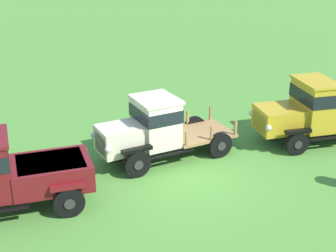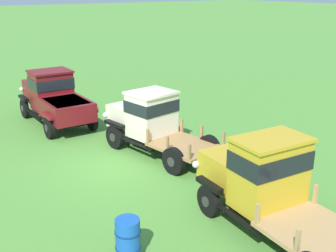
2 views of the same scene
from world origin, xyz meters
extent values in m
plane|color=#518E38|center=(0.00, 0.00, 0.00)|extent=(240.00, 240.00, 0.00)
cylinder|color=black|center=(-3.84, -1.18, 0.43)|extent=(0.86, 0.20, 0.86)
cylinder|color=#2D2D2D|center=(-3.84, -1.29, 0.43)|extent=(0.30, 0.04, 0.30)
cylinder|color=black|center=(-3.81, 0.61, 0.43)|extent=(0.86, 0.20, 0.86)
cylinder|color=#2D2D2D|center=(-3.81, 0.71, 0.43)|extent=(0.30, 0.04, 0.30)
cube|color=maroon|center=(-4.15, -0.28, 0.94)|extent=(2.20, 1.68, 0.74)
cube|color=black|center=(-4.15, -0.28, 1.28)|extent=(1.85, 1.43, 0.06)
cube|color=maroon|center=(-3.84, -1.18, 0.91)|extent=(0.94, 0.22, 0.12)
cube|color=maroon|center=(-3.81, 0.61, 0.91)|extent=(0.94, 0.22, 0.12)
cylinder|color=black|center=(-1.48, 0.42, 0.44)|extent=(0.89, 0.32, 0.87)
cylinder|color=#2D2D2D|center=(-1.46, 0.31, 0.44)|extent=(0.31, 0.07, 0.30)
cylinder|color=black|center=(-1.72, 2.07, 0.44)|extent=(0.89, 0.32, 0.87)
cylinder|color=#2D2D2D|center=(-1.74, 2.19, 0.44)|extent=(0.31, 0.07, 0.30)
cylinder|color=black|center=(1.54, 0.86, 0.44)|extent=(0.89, 0.32, 0.87)
cylinder|color=#2D2D2D|center=(1.55, 0.75, 0.44)|extent=(0.31, 0.07, 0.30)
cylinder|color=black|center=(1.29, 2.52, 0.44)|extent=(0.89, 0.32, 0.87)
cylinder|color=#2D2D2D|center=(1.28, 2.63, 0.44)|extent=(0.31, 0.07, 0.30)
cube|color=black|center=(-0.16, 1.46, 0.52)|extent=(4.38, 1.54, 0.12)
cube|color=beige|center=(-1.80, 1.22, 1.00)|extent=(1.51, 1.36, 0.84)
cube|color=silver|center=(-2.44, 1.12, 0.95)|extent=(0.19, 0.92, 0.63)
sphere|color=silver|center=(-2.36, 0.50, 1.02)|extent=(0.20, 0.20, 0.20)
sphere|color=silver|center=(-2.54, 1.74, 1.02)|extent=(0.20, 0.20, 0.20)
cube|color=black|center=(-1.48, 0.42, 0.92)|extent=(1.02, 0.34, 0.12)
cube|color=black|center=(-1.72, 2.07, 0.92)|extent=(1.02, 0.34, 0.12)
cube|color=beige|center=(-0.54, 1.40, 1.33)|extent=(1.40, 1.63, 1.51)
cube|color=black|center=(-0.54, 1.40, 1.67)|extent=(1.45, 1.67, 0.42)
cube|color=beige|center=(-0.54, 1.40, 2.12)|extent=(1.52, 1.71, 0.08)
cube|color=black|center=(-0.30, 0.61, 0.50)|extent=(1.67, 0.38, 0.05)
cube|color=black|center=(-0.54, 2.23, 0.50)|extent=(1.67, 0.38, 0.05)
cube|color=#9E7547|center=(1.10, 1.64, 0.63)|extent=(2.34, 1.96, 0.10)
cube|color=#9E7547|center=(0.27, 0.72, 0.92)|extent=(0.09, 0.09, 0.49)
cube|color=#9E7547|center=(0.04, 2.29, 0.92)|extent=(0.09, 0.09, 0.49)
cube|color=#9E7547|center=(1.22, 0.86, 0.92)|extent=(0.09, 0.09, 0.49)
cube|color=#9E7547|center=(0.98, 2.43, 0.92)|extent=(0.09, 0.09, 0.49)
cube|color=#9E7547|center=(2.16, 1.00, 0.92)|extent=(0.09, 0.09, 0.49)
cube|color=#9E7547|center=(1.93, 2.57, 0.92)|extent=(0.09, 0.09, 0.49)
cylinder|color=black|center=(4.07, 0.15, 0.41)|extent=(0.82, 0.25, 0.81)
cylinder|color=#2D2D2D|center=(4.06, 0.05, 0.41)|extent=(0.29, 0.05, 0.28)
cylinder|color=black|center=(4.23, 2.07, 0.41)|extent=(0.82, 0.25, 0.81)
cylinder|color=#2D2D2D|center=(4.24, 2.17, 0.41)|extent=(0.29, 0.05, 0.28)
cube|color=black|center=(5.75, 0.98, 0.49)|extent=(4.86, 1.45, 0.12)
cube|color=gold|center=(3.92, 1.13, 0.97)|extent=(1.64, 1.47, 0.85)
cube|color=silver|center=(3.19, 1.19, 0.93)|extent=(0.15, 1.06, 0.64)
sphere|color=silver|center=(3.12, 0.47, 0.99)|extent=(0.20, 0.20, 0.20)
sphere|color=silver|center=(3.24, 1.91, 0.99)|extent=(0.20, 0.20, 0.20)
cube|color=black|center=(4.07, 0.15, 0.86)|extent=(0.95, 0.28, 0.12)
cube|color=black|center=(4.23, 2.07, 0.86)|extent=(0.95, 0.28, 0.12)
cube|color=gold|center=(5.22, 1.02, 1.37)|extent=(1.20, 1.77, 1.65)
cube|color=black|center=(5.22, 1.02, 1.74)|extent=(1.24, 1.82, 0.46)
cube|color=gold|center=(5.22, 1.02, 2.24)|extent=(1.31, 1.86, 0.08)
cube|color=black|center=(5.24, 0.07, 0.47)|extent=(1.49, 0.26, 0.05)
cube|color=black|center=(5.40, 1.95, 0.47)|extent=(1.49, 0.26, 0.05)
cube|color=tan|center=(5.95, 1.88, 0.89)|extent=(0.09, 0.09, 0.49)
camera|label=1|loc=(-5.30, -13.37, 7.57)|focal=55.00mm
camera|label=2|loc=(11.33, -6.18, 5.63)|focal=45.00mm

